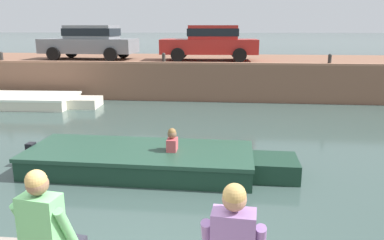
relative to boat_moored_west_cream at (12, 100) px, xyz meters
The scene contains 11 objects.
ground_plane 8.43m from the boat_moored_west_cream, 30.81° to the right, with size 400.00×400.00×0.00m, color #384C47.
far_quay_wall 8.57m from the boat_moored_west_cream, 32.26° to the left, with size 60.00×6.00×1.53m, color brown.
far_wall_coping 7.55m from the boat_moored_west_cream, 13.12° to the left, with size 60.00×0.24×0.08m, color #9F6C52.
boat_moored_west_cream is the anchor object (origin of this frame).
motorboat_passing 9.16m from the boat_moored_west_cream, 42.28° to the right, with size 5.82×1.91×0.97m.
car_leftmost_grey 4.61m from the boat_moored_west_cream, 60.99° to the left, with size 4.34×2.09×1.54m.
car_left_inner_red 8.61m from the boat_moored_west_cream, 25.33° to the left, with size 4.35×2.10×1.54m.
mooring_bollard_west 2.75m from the boat_moored_west_cream, 126.92° to the left, with size 0.15×0.15×0.45m.
mooring_bollard_mid 6.18m from the boat_moored_west_cream, 17.67° to the left, with size 0.15×0.15×0.45m.
mooring_bollard_east 12.57m from the boat_moored_west_cream, ahead, with size 0.15×0.15×0.45m.
person_seated_left 12.61m from the boat_moored_west_cream, 57.47° to the right, with size 0.57×0.57×0.97m.
Camera 1 is at (1.17, -3.33, 2.99)m, focal length 35.00 mm.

